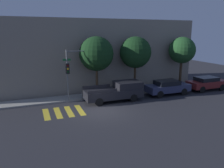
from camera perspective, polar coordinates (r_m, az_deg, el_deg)
The scene contains 11 objects.
ground_plane at distance 17.60m, azimuth -2.78°, elevation -7.01°, with size 60.00×60.00×0.00m, color #28282D.
sidewalk at distance 21.34m, azimuth -6.27°, elevation -3.21°, with size 26.00×1.86×0.14m, color gray.
building_row at distance 24.81m, azimuth -9.09°, elevation 7.64°, with size 26.00×6.00×7.47m, color gray.
crosswalk at distance 17.72m, azimuth -12.53°, elevation -7.17°, with size 3.07×2.60×0.00m.
traffic_light_pole at distance 19.62m, azimuth -10.09°, elevation 4.67°, with size 2.64×0.56×4.66m.
pickup_truck at distance 19.92m, azimuth 1.18°, elevation -1.90°, with size 5.25×2.01×1.72m.
sedan_near_corner at distance 22.55m, azimuth 14.29°, elevation -0.76°, with size 4.47×1.76×1.46m.
sedan_middle at distance 25.76m, azimuth 23.51°, elevation 0.26°, with size 4.37×1.79×1.45m.
tree_near_corner at distance 20.87m, azimuth -4.08°, elevation 7.86°, with size 3.27×3.27×5.79m.
tree_midblock at distance 22.42m, azimuth 6.14°, elevation 8.19°, with size 3.19×3.19×5.75m.
tree_far_end at distance 25.55m, azimuth 17.83°, elevation 8.34°, with size 2.91×2.91×5.66m.
Camera 1 is at (-5.13, -15.69, 6.09)m, focal length 35.00 mm.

